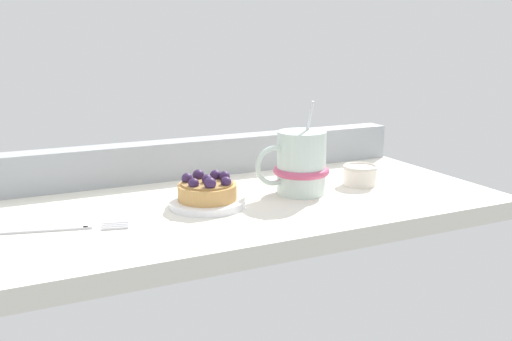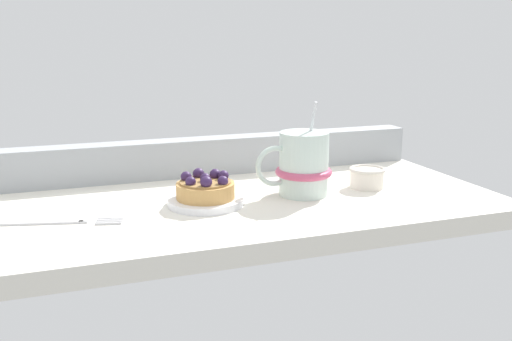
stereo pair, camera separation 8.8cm
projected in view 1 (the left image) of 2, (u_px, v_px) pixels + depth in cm
name	position (u px, v px, depth cm)	size (l,w,h in cm)	color
ground_plane	(216.00, 211.00, 88.30)	(88.47, 39.46, 2.89)	silver
window_rail_back	(180.00, 159.00, 102.41)	(86.70, 4.76, 6.64)	#9EA3A8
dessert_plate	(208.00, 203.00, 85.47)	(11.41, 11.41, 1.08)	white
raspberry_tart	(207.00, 189.00, 85.01)	(8.78, 8.78, 4.07)	tan
coffee_mug	(300.00, 164.00, 91.44)	(12.67, 9.05, 14.90)	silver
dessert_fork	(64.00, 228.00, 75.15)	(17.01, 5.69, 0.60)	silver
sugar_bowl	(360.00, 174.00, 97.35)	(6.10, 6.10, 3.41)	silver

